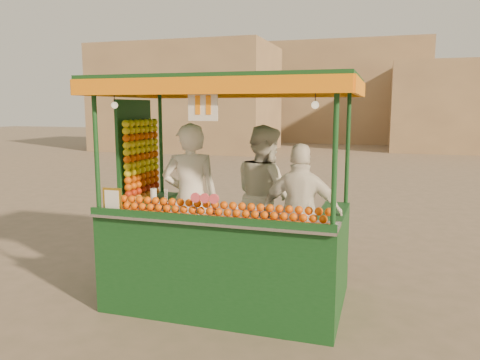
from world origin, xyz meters
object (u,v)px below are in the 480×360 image
(vendor_left, at_px, (191,199))
(vendor_right, at_px, (301,214))
(juice_cart, at_px, (221,233))
(vendor_middle, at_px, (265,196))

(vendor_left, xyz_separation_m, vendor_right, (1.43, 0.05, -0.11))
(vendor_right, bearing_deg, juice_cart, 3.13)
(juice_cart, distance_m, vendor_middle, 0.88)
(vendor_right, bearing_deg, vendor_middle, -47.57)
(vendor_right, bearing_deg, vendor_left, -2.77)
(vendor_left, bearing_deg, vendor_middle, -167.81)
(vendor_middle, bearing_deg, vendor_right, -171.28)
(vendor_middle, bearing_deg, juice_cart, 111.33)
(vendor_middle, relative_size, vendor_right, 1.11)
(juice_cart, xyz_separation_m, vendor_middle, (0.40, 0.68, 0.37))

